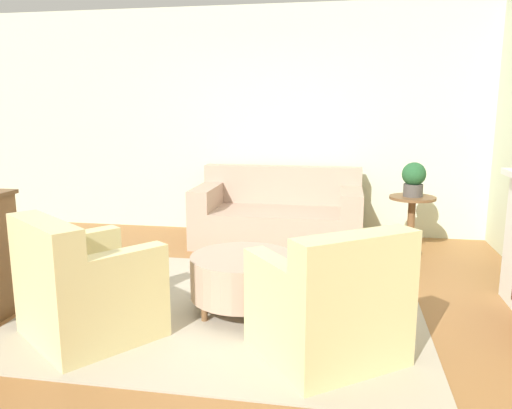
{
  "coord_description": "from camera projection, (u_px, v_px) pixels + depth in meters",
  "views": [
    {
      "loc": [
        0.9,
        -3.64,
        1.58
      ],
      "look_at": [
        0.15,
        0.55,
        0.75
      ],
      "focal_mm": 35.0,
      "sensor_mm": 36.0,
      "label": 1
    }
  ],
  "objects": [
    {
      "name": "armchair_left",
      "position": [
        84.0,
        291.0,
        3.43
      ],
      "size": [
        1.1,
        1.1,
        0.86
      ],
      "color": "beige",
      "rests_on": "rug"
    },
    {
      "name": "rug",
      "position": [
        225.0,
        308.0,
        3.97
      ],
      "size": [
        3.06,
        2.44,
        0.01
      ],
      "color": "#B2A893",
      "rests_on": "ground_plane"
    },
    {
      "name": "couch",
      "position": [
        278.0,
        217.0,
        5.86
      ],
      "size": [
        1.91,
        0.95,
        0.88
      ],
      "color": "tan",
      "rests_on": "ground_plane"
    },
    {
      "name": "potted_plant_on_side_table",
      "position": [
        414.0,
        178.0,
        5.33
      ],
      "size": [
        0.25,
        0.25,
        0.37
      ],
      "color": "#4C4742",
      "rests_on": "side_table"
    },
    {
      "name": "ottoman_table",
      "position": [
        243.0,
        276.0,
        3.88
      ],
      "size": [
        0.82,
        0.82,
        0.44
      ],
      "color": "tan",
      "rests_on": "rug"
    },
    {
      "name": "wall_back",
      "position": [
        274.0,
        122.0,
        6.27
      ],
      "size": [
        9.19,
        0.12,
        2.8
      ],
      "color": "beige",
      "rests_on": "ground_plane"
    },
    {
      "name": "ground_plane",
      "position": [
        225.0,
        309.0,
        3.97
      ],
      "size": [
        16.0,
        16.0,
        0.0
      ],
      "primitive_type": "plane",
      "color": "#996638"
    },
    {
      "name": "armchair_right",
      "position": [
        331.0,
        308.0,
        3.14
      ],
      "size": [
        1.1,
        1.1,
        0.86
      ],
      "color": "beige",
      "rests_on": "rug"
    },
    {
      "name": "side_table",
      "position": [
        411.0,
        215.0,
        5.41
      ],
      "size": [
        0.49,
        0.49,
        0.64
      ],
      "color": "brown",
      "rests_on": "ground_plane"
    }
  ]
}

